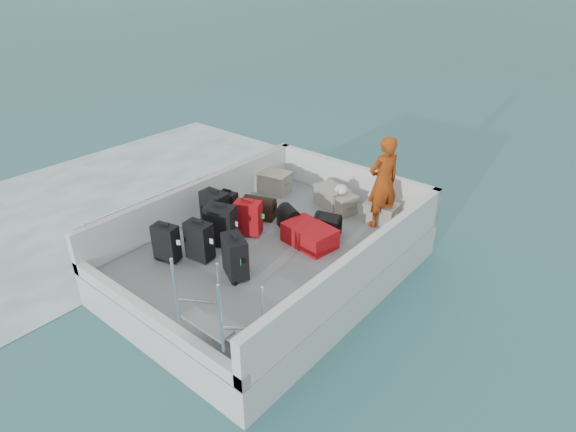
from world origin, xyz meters
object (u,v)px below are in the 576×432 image
(suitcase_0, at_px, (166,243))
(suitcase_3, at_px, (199,241))
(suitcase_1, at_px, (215,211))
(suitcase_2, at_px, (228,205))
(passenger, at_px, (383,182))
(crate_1, at_px, (331,197))
(suitcase_8, at_px, (310,235))
(suitcase_4, at_px, (221,226))
(crate_3, at_px, (381,213))
(crate_2, at_px, (340,203))
(suitcase_5, at_px, (248,218))
(suitcase_6, at_px, (235,257))
(crate_0, at_px, (273,182))

(suitcase_0, height_order, suitcase_3, suitcase_3)
(suitcase_1, xyz_separation_m, suitcase_2, (-0.15, 0.45, -0.11))
(passenger, bearing_deg, suitcase_2, -31.76)
(crate_1, bearing_deg, suitcase_1, -116.93)
(suitcase_2, height_order, suitcase_8, suitcase_2)
(suitcase_0, relative_size, suitcase_4, 0.87)
(crate_3, bearing_deg, suitcase_0, -120.72)
(suitcase_8, height_order, crate_3, suitcase_8)
(suitcase_2, xyz_separation_m, suitcase_8, (1.74, 0.20, -0.08))
(crate_2, bearing_deg, crate_1, 165.11)
(suitcase_2, bearing_deg, suitcase_5, -27.55)
(suitcase_1, height_order, suitcase_3, suitcase_1)
(suitcase_4, distance_m, suitcase_5, 0.55)
(suitcase_6, distance_m, crate_2, 2.76)
(suitcase_6, bearing_deg, suitcase_5, 152.43)
(suitcase_3, xyz_separation_m, suitcase_5, (0.04, 1.06, -0.02))
(suitcase_0, relative_size, crate_0, 0.96)
(suitcase_4, xyz_separation_m, crate_2, (0.84, 2.26, -0.19))
(suitcase_8, relative_size, crate_3, 1.58)
(suitcase_3, xyz_separation_m, passenger, (1.62, 2.81, 0.51))
(suitcase_1, xyz_separation_m, crate_1, (1.04, 2.04, -0.18))
(suitcase_2, height_order, crate_0, suitcase_2)
(suitcase_4, height_order, suitcase_8, suitcase_4)
(suitcase_2, distance_m, suitcase_3, 1.43)
(crate_0, relative_size, crate_2, 1.16)
(suitcase_3, distance_m, crate_2, 2.90)
(suitcase_4, xyz_separation_m, crate_0, (-0.73, 2.12, -0.16))
(suitcase_5, xyz_separation_m, crate_2, (0.74, 1.73, -0.14))
(crate_1, bearing_deg, crate_3, 3.77)
(suitcase_6, bearing_deg, suitcase_3, -150.18)
(suitcase_4, bearing_deg, crate_1, 55.49)
(suitcase_0, bearing_deg, crate_2, 55.05)
(suitcase_5, xyz_separation_m, crate_1, (0.48, 1.80, -0.13))
(suitcase_0, height_order, suitcase_1, suitcase_1)
(suitcase_5, bearing_deg, crate_3, 25.61)
(suitcase_0, bearing_deg, crate_0, 83.05)
(suitcase_4, distance_m, suitcase_6, 0.95)
(suitcase_0, distance_m, crate_0, 3.02)
(suitcase_6, bearing_deg, crate_0, 147.98)
(suitcase_3, distance_m, suitcase_6, 0.77)
(crate_0, bearing_deg, suitcase_4, -71.09)
(suitcase_2, xyz_separation_m, crate_3, (2.24, 1.66, -0.09))
(suitcase_1, height_order, suitcase_8, suitcase_1)
(suitcase_2, bearing_deg, suitcase_6, -52.09)
(suitcase_5, bearing_deg, suitcase_6, -79.89)
(suitcase_0, distance_m, suitcase_2, 1.64)
(suitcase_4, bearing_deg, suitcase_6, -51.28)
(suitcase_1, relative_size, suitcase_5, 1.16)
(suitcase_2, bearing_deg, passenger, 22.52)
(suitcase_1, distance_m, suitcase_2, 0.49)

